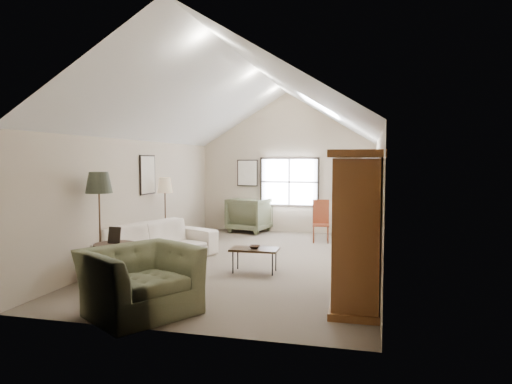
% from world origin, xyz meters
% --- Properties ---
extents(room_shell, '(5.01, 8.01, 4.00)m').
position_xyz_m(room_shell, '(0.00, 0.00, 3.21)').
color(room_shell, '#6A5E4C').
rests_on(room_shell, ground).
extents(window, '(1.72, 0.08, 1.42)m').
position_xyz_m(window, '(0.10, 3.96, 1.45)').
color(window, black).
rests_on(window, room_shell).
extents(skylight, '(0.80, 1.20, 0.52)m').
position_xyz_m(skylight, '(1.30, 0.90, 3.22)').
color(skylight, white).
rests_on(skylight, room_shell).
extents(wall_art, '(1.97, 3.71, 0.88)m').
position_xyz_m(wall_art, '(-1.88, 1.94, 1.73)').
color(wall_art, black).
rests_on(wall_art, room_shell).
extents(armoire, '(0.60, 1.50, 2.20)m').
position_xyz_m(armoire, '(2.18, -2.40, 1.10)').
color(armoire, brown).
rests_on(armoire, ground).
extents(tv_alcove, '(0.32, 1.30, 2.10)m').
position_xyz_m(tv_alcove, '(2.34, 1.60, 1.15)').
color(tv_alcove, white).
rests_on(tv_alcove, ground).
extents(media_console, '(0.34, 1.18, 0.60)m').
position_xyz_m(media_console, '(2.32, 1.60, 0.30)').
color(media_console, '#382316').
rests_on(media_console, ground).
extents(tv_panel, '(0.05, 0.90, 0.55)m').
position_xyz_m(tv_panel, '(2.32, 1.60, 0.92)').
color(tv_panel, black).
rests_on(tv_panel, media_console).
extents(sofa, '(2.06, 2.94, 0.80)m').
position_xyz_m(sofa, '(-1.87, -0.65, 0.40)').
color(sofa, beige).
rests_on(sofa, ground).
extents(armchair_near, '(1.76, 1.82, 0.90)m').
position_xyz_m(armchair_near, '(-0.64, -3.49, 0.45)').
color(armchair_near, '#696C4C').
rests_on(armchair_near, ground).
extents(armchair_far, '(1.29, 1.31, 1.00)m').
position_xyz_m(armchair_far, '(-1.00, 3.70, 0.50)').
color(armchair_far, '#5E6345').
rests_on(armchair_far, ground).
extents(coffee_table, '(0.89, 0.51, 0.45)m').
position_xyz_m(coffee_table, '(0.30, -0.90, 0.22)').
color(coffee_table, '#3A2817').
rests_on(coffee_table, ground).
extents(bowl, '(0.22, 0.22, 0.05)m').
position_xyz_m(bowl, '(0.30, -0.90, 0.47)').
color(bowl, '#3B2418').
rests_on(bowl, coffee_table).
extents(side_table, '(0.90, 0.90, 0.69)m').
position_xyz_m(side_table, '(-1.77, -2.25, 0.34)').
color(side_table, '#391F17').
rests_on(side_table, ground).
extents(side_chair, '(0.46, 0.46, 1.07)m').
position_xyz_m(side_chair, '(1.16, 2.53, 0.54)').
color(side_chair, maroon).
rests_on(side_chair, ground).
extents(tripod_lamp, '(0.64, 0.64, 1.91)m').
position_xyz_m(tripod_lamp, '(1.96, 3.70, 0.96)').
color(tripod_lamp, white).
rests_on(tripod_lamp, ground).
extents(dark_lamp, '(0.60, 0.60, 1.91)m').
position_xyz_m(dark_lamp, '(-2.17, -2.05, 0.96)').
color(dark_lamp, black).
rests_on(dark_lamp, ground).
extents(tan_lamp, '(0.45, 0.45, 1.72)m').
position_xyz_m(tan_lamp, '(-2.17, 0.55, 0.86)').
color(tan_lamp, tan).
rests_on(tan_lamp, ground).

